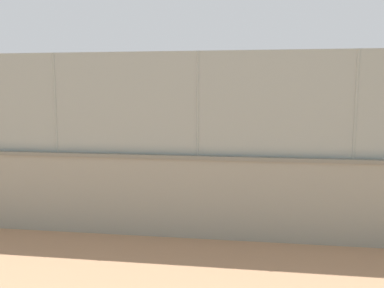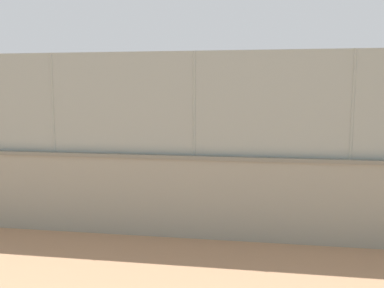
{
  "view_description": "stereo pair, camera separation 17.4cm",
  "coord_description": "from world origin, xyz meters",
  "px_view_note": "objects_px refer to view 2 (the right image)",
  "views": [
    {
      "loc": [
        -5.17,
        19.41,
        3.14
      ],
      "look_at": [
        -2.87,
        5.09,
        1.25
      ],
      "focal_mm": 38.95,
      "sensor_mm": 36.0,
      "label": 1
    },
    {
      "loc": [
        -5.34,
        19.38,
        3.14
      ],
      "look_at": [
        -2.87,
        5.09,
        1.25
      ],
      "focal_mm": 38.95,
      "sensor_mm": 36.0,
      "label": 2
    }
  ],
  "objects_px": {
    "player_at_service_line": "(243,136)",
    "courtside_bench": "(248,200)",
    "spare_ball_by_wall": "(51,201)",
    "sports_ball": "(266,139)",
    "player_crossing_court": "(212,139)"
  },
  "relations": [
    {
      "from": "player_at_service_line",
      "to": "courtside_bench",
      "type": "height_order",
      "value": "player_at_service_line"
    },
    {
      "from": "player_at_service_line",
      "to": "sports_ball",
      "type": "distance_m",
      "value": 2.12
    },
    {
      "from": "player_at_service_line",
      "to": "spare_ball_by_wall",
      "type": "relative_size",
      "value": 18.49
    },
    {
      "from": "courtside_bench",
      "to": "spare_ball_by_wall",
      "type": "bearing_deg",
      "value": -5.46
    },
    {
      "from": "player_crossing_court",
      "to": "courtside_bench",
      "type": "xyz_separation_m",
      "value": [
        -1.85,
        7.87,
        -0.54
      ]
    },
    {
      "from": "player_at_service_line",
      "to": "courtside_bench",
      "type": "bearing_deg",
      "value": 93.68
    },
    {
      "from": "sports_ball",
      "to": "courtside_bench",
      "type": "bearing_deg",
      "value": 86.74
    },
    {
      "from": "spare_ball_by_wall",
      "to": "courtside_bench",
      "type": "relative_size",
      "value": 0.05
    },
    {
      "from": "player_at_service_line",
      "to": "courtside_bench",
      "type": "xyz_separation_m",
      "value": [
        -0.64,
        10.01,
        -0.46
      ]
    },
    {
      "from": "player_at_service_line",
      "to": "sports_ball",
      "type": "bearing_deg",
      "value": 121.77
    },
    {
      "from": "player_crossing_court",
      "to": "spare_ball_by_wall",
      "type": "xyz_separation_m",
      "value": [
        3.63,
        7.34,
        -0.96
      ]
    },
    {
      "from": "player_crossing_court",
      "to": "sports_ball",
      "type": "distance_m",
      "value": 2.34
    },
    {
      "from": "player_crossing_court",
      "to": "spare_ball_by_wall",
      "type": "relative_size",
      "value": 19.97
    },
    {
      "from": "player_crossing_court",
      "to": "courtside_bench",
      "type": "height_order",
      "value": "player_crossing_court"
    },
    {
      "from": "player_at_service_line",
      "to": "player_crossing_court",
      "type": "distance_m",
      "value": 2.46
    }
  ]
}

